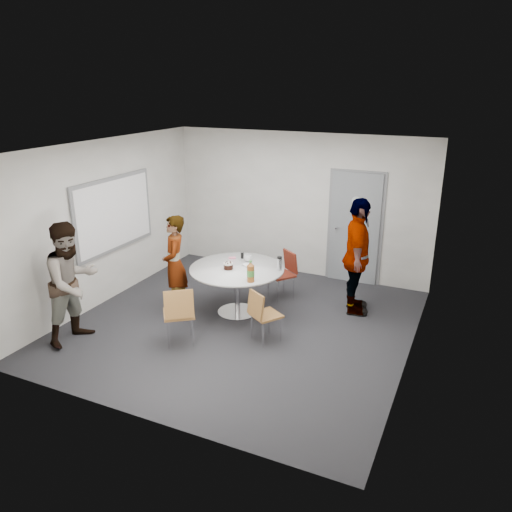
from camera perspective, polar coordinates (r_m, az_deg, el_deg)
The scene contains 15 objects.
floor at distance 7.80m, azimuth -1.72°, elevation -7.81°, with size 5.00×5.00×0.00m, color black.
ceiling at distance 6.99m, azimuth -1.94°, elevation 12.27°, with size 5.00×5.00×0.00m, color silver.
wall_back at distance 9.50m, azimuth 4.93°, elevation 5.84°, with size 5.00×5.00×0.00m, color beige.
wall_left at distance 8.65m, azimuth -16.86°, elevation 3.71°, with size 5.00×5.00×0.00m, color beige.
wall_right at distance 6.62m, azimuth 17.97°, elevation -1.16°, with size 5.00×5.00×0.00m, color beige.
wall_front at distance 5.32m, azimuth -13.95°, elevation -5.84°, with size 5.00×5.00×0.00m, color beige.
door at distance 9.27m, azimuth 11.24°, elevation 3.12°, with size 1.02×0.17×2.12m.
whiteboard at distance 8.74m, azimuth -15.88°, elevation 4.65°, with size 0.04×1.90×1.25m.
table at distance 7.89m, azimuth -2.04°, elevation -2.11°, with size 1.50×1.50×1.11m.
chair_near_left at distance 7.07m, azimuth -8.80°, elevation -6.20°, with size 0.60×0.61×0.89m.
chair_near_right at distance 7.11m, azimuth 0.66°, elevation -6.39°, with size 0.53×0.54×0.78m.
chair_far at distance 8.58m, azimuth 3.35°, elevation -1.58°, with size 0.56×0.57×0.82m.
person_main at distance 8.08m, azimuth -9.27°, elevation -0.92°, with size 0.58×0.38×1.59m, color #A5C6EA.
person_left at distance 7.47m, azimuth -20.26°, elevation -2.88°, with size 0.86×0.67×1.77m, color white.
person_right at distance 8.01m, azimuth 11.46°, elevation -0.10°, with size 1.11×0.46×1.89m, color black.
Camera 1 is at (3.10, -6.20, 3.56)m, focal length 35.00 mm.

